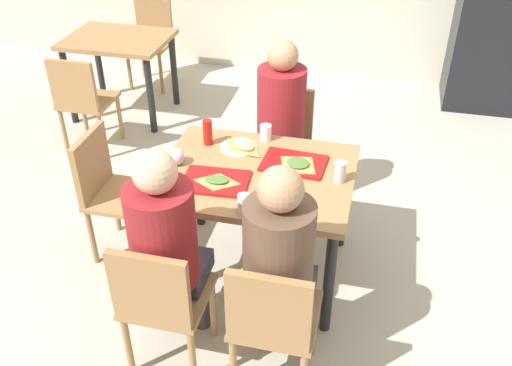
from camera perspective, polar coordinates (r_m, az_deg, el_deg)
name	(u,v)px	position (r m, az deg, el deg)	size (l,w,h in m)	color
ground_plane	(256,270)	(3.61, 0.00, -8.88)	(10.00, 10.00, 0.02)	#B2AD9E
main_table	(256,186)	(3.20, 0.00, -0.35)	(1.09, 0.87, 0.74)	#9E7247
chair_near_left	(161,299)	(2.77, -9.68, -11.56)	(0.40, 0.40, 0.84)	#9E7247
chair_near_right	(272,319)	(2.65, 1.68, -13.71)	(0.40, 0.40, 0.84)	#9E7247
chair_far_side	(283,139)	(3.96, 2.77, 4.45)	(0.40, 0.40, 0.84)	#9E7247
chair_left_end	(110,186)	(3.58, -14.66, -0.32)	(0.40, 0.40, 0.84)	#9E7247
person_in_red	(167,241)	(2.70, -9.09, -5.86)	(0.32, 0.42, 1.25)	#383842
person_in_brown_jacket	(280,259)	(2.57, 2.43, -7.77)	(0.32, 0.42, 1.25)	#383842
person_far_side	(280,117)	(3.72, 2.45, 6.69)	(0.32, 0.42, 1.25)	#383842
tray_red_near	(215,181)	(3.06, -4.15, 0.17)	(0.36, 0.26, 0.02)	#B21414
tray_red_far	(294,163)	(3.22, 3.87, 2.03)	(0.36, 0.26, 0.02)	#B21414
paper_plate_center	(239,147)	(3.37, -1.77, 3.69)	(0.22, 0.22, 0.01)	white
paper_plate_near_edge	(276,200)	(2.92, 2.04, -1.74)	(0.22, 0.22, 0.01)	white
pizza_slice_a	(217,180)	(3.04, -4.03, 0.26)	(0.20, 0.14, 0.02)	tan
pizza_slice_b	(298,164)	(3.18, 4.29, 1.98)	(0.25, 0.25, 0.02)	tan
pizza_slice_c	(243,146)	(3.36, -1.31, 3.82)	(0.26, 0.24, 0.02)	#C68C47
pizza_slice_d	(278,198)	(2.92, 2.31, -1.52)	(0.17, 0.24, 0.02)	#DBAD60
plastic_cup_a	(266,133)	(3.43, 1.00, 5.16)	(0.07, 0.07, 0.10)	white
plastic_cup_b	(244,204)	(2.82, -1.21, -2.12)	(0.07, 0.07, 0.10)	white
soda_can	(340,172)	(3.07, 8.57, 1.16)	(0.07, 0.07, 0.12)	#B7BCC6
condiment_bottle	(208,132)	(3.39, -4.94, 5.17)	(0.06, 0.06, 0.16)	red
foil_bundle	(176,156)	(3.22, -8.17, 2.69)	(0.10, 0.10, 0.10)	silver
drink_fridge	(500,5)	(5.70, 23.60, 16.25)	(0.70, 0.60, 1.90)	black
background_table	(119,51)	(5.29, -13.77, 12.95)	(0.90, 0.70, 0.74)	#9E7247
background_chair_near	(82,98)	(4.75, -17.31, 8.26)	(0.40, 0.40, 0.84)	#9E7247
background_chair_far	(152,36)	(5.95, -10.57, 14.48)	(0.40, 0.40, 0.84)	#9E7247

